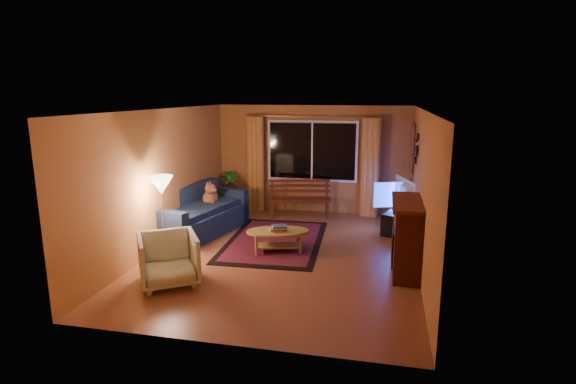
% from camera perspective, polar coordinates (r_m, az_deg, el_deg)
% --- Properties ---
extents(floor, '(4.50, 6.00, 0.02)m').
position_cam_1_polar(floor, '(8.00, -0.46, -7.90)').
color(floor, brown).
rests_on(floor, ground).
extents(ceiling, '(4.50, 6.00, 0.02)m').
position_cam_1_polar(ceiling, '(7.50, -0.49, 10.46)').
color(ceiling, white).
rests_on(ceiling, ground).
extents(wall_back, '(4.50, 0.02, 2.50)m').
position_cam_1_polar(wall_back, '(10.56, 3.11, 4.17)').
color(wall_back, '#B5763C').
rests_on(wall_back, ground).
extents(wall_left, '(0.02, 6.00, 2.50)m').
position_cam_1_polar(wall_left, '(8.43, -15.65, 1.60)').
color(wall_left, '#B5763C').
rests_on(wall_left, ground).
extents(wall_right, '(0.02, 6.00, 2.50)m').
position_cam_1_polar(wall_right, '(7.50, 16.64, 0.22)').
color(wall_right, '#B5763C').
rests_on(wall_right, ground).
extents(window, '(2.00, 0.02, 1.30)m').
position_cam_1_polar(window, '(10.47, 3.07, 5.20)').
color(window, black).
rests_on(window, wall_back).
extents(curtain_rod, '(3.20, 0.03, 0.03)m').
position_cam_1_polar(curtain_rod, '(10.36, 3.08, 9.56)').
color(curtain_rod, '#BF8C3F').
rests_on(curtain_rod, wall_back).
extents(curtain_left, '(0.36, 0.36, 2.24)m').
position_cam_1_polar(curtain_left, '(10.75, -4.14, 3.60)').
color(curtain_left, '#D18A3F').
rests_on(curtain_left, ground).
extents(curtain_right, '(0.36, 0.36, 2.24)m').
position_cam_1_polar(curtain_right, '(10.33, 10.41, 3.06)').
color(curtain_right, '#D18A3F').
rests_on(curtain_right, ground).
extents(bench, '(1.45, 0.70, 0.42)m').
position_cam_1_polar(bench, '(10.24, 1.50, -2.03)').
color(bench, '#441B0D').
rests_on(bench, ground).
extents(potted_plant, '(0.57, 0.57, 0.93)m').
position_cam_1_polar(potted_plant, '(10.90, -7.65, 0.13)').
color(potted_plant, '#235B1E').
rests_on(potted_plant, ground).
extents(sofa, '(1.46, 2.44, 0.92)m').
position_cam_1_polar(sofa, '(9.12, -11.28, -2.46)').
color(sofa, '#152341').
rests_on(sofa, ground).
extents(dog, '(0.47, 0.54, 0.49)m').
position_cam_1_polar(dog, '(9.50, -9.85, -0.31)').
color(dog, '#A15F3C').
rests_on(dog, sofa).
extents(armchair, '(1.10, 1.08, 0.84)m').
position_cam_1_polar(armchair, '(6.88, -14.96, -7.98)').
color(armchair, beige).
rests_on(armchair, ground).
extents(floor_lamp, '(0.32, 0.32, 1.44)m').
position_cam_1_polar(floor_lamp, '(7.79, -15.56, -3.28)').
color(floor_lamp, '#BF8C3F').
rests_on(floor_lamp, ground).
extents(rug, '(1.88, 2.85, 0.02)m').
position_cam_1_polar(rug, '(8.63, -1.67, -6.20)').
color(rug, maroon).
rests_on(rug, ground).
extents(coffee_table, '(1.37, 1.37, 0.40)m').
position_cam_1_polar(coffee_table, '(8.01, -1.30, -6.27)').
color(coffee_table, '#A58D42').
rests_on(coffee_table, ground).
extents(tv_console, '(0.73, 1.12, 0.45)m').
position_cam_1_polar(tv_console, '(9.46, 13.91, -3.54)').
color(tv_console, black).
rests_on(tv_console, ground).
extents(television, '(0.49, 1.10, 0.64)m').
position_cam_1_polar(television, '(9.33, 14.08, -0.34)').
color(television, black).
rests_on(television, tv_console).
extents(fireplace, '(0.40, 1.20, 1.10)m').
position_cam_1_polar(fireplace, '(7.27, 14.86, -5.75)').
color(fireplace, maroon).
rests_on(fireplace, ground).
extents(mirror_cluster, '(0.06, 0.60, 0.56)m').
position_cam_1_polar(mirror_cluster, '(8.69, 15.92, 5.57)').
color(mirror_cluster, black).
rests_on(mirror_cluster, wall_right).
extents(painting, '(0.04, 0.76, 0.96)m').
position_cam_1_polar(painting, '(9.84, 15.53, 5.47)').
color(painting, '#CB6113').
rests_on(painting, wall_right).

